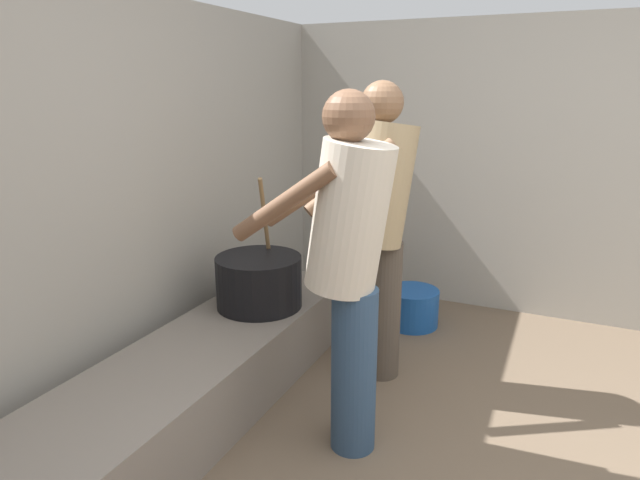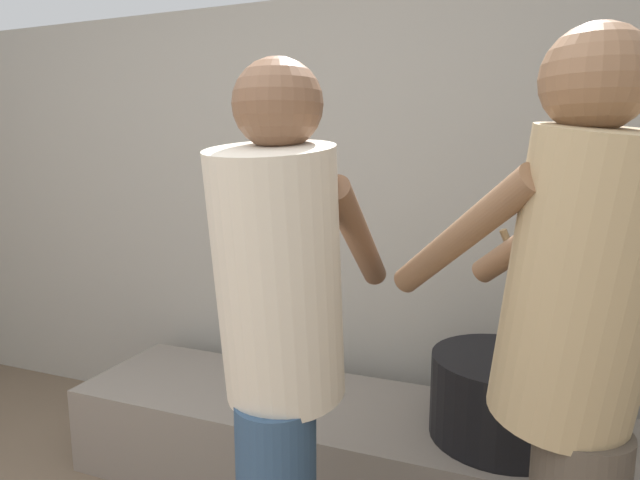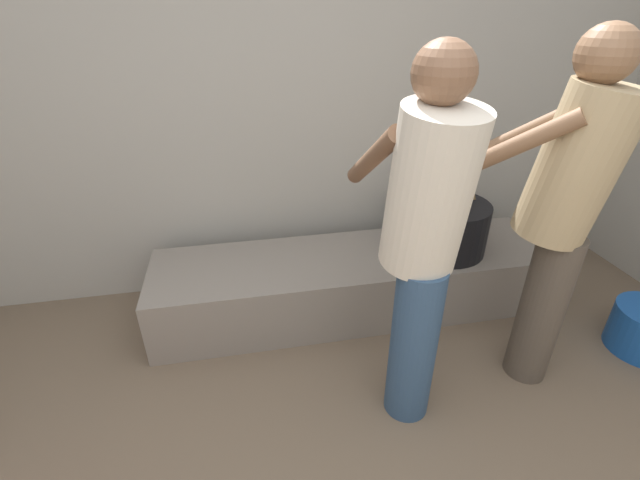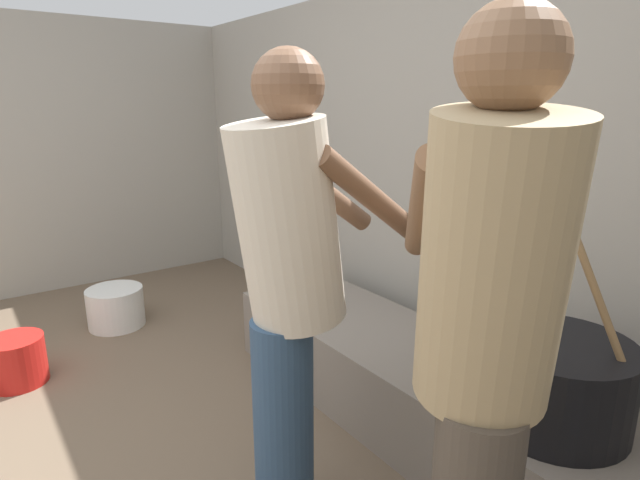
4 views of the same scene
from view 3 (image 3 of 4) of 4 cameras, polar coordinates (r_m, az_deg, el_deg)
block_enclosure_rear at (r=2.69m, az=-8.24°, el=14.61°), size 5.34×0.20×2.03m
hearth_ledge at (r=2.63m, az=4.64°, el=-5.46°), size 2.36×0.60×0.37m
cooking_pot_main at (r=2.64m, az=16.25°, el=1.77°), size 0.49×0.49×0.75m
cook_in_cream_shirt at (r=1.67m, az=13.59°, el=0.87°), size 0.36×0.67×1.57m
cook_in_tan_shirt at (r=2.07m, az=29.62°, el=4.08°), size 0.70×0.69×1.61m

